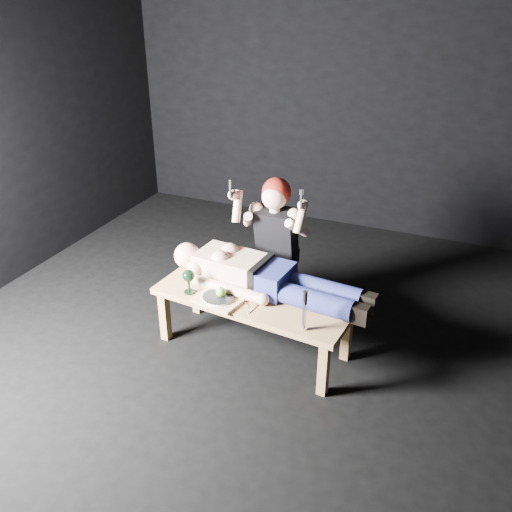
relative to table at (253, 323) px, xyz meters
name	(u,v)px	position (x,y,z in m)	size (l,w,h in m)	color
ground	(265,350)	(0.09, 0.01, -0.23)	(5.00, 5.00, 0.00)	black
back_wall	(362,85)	(0.09, 2.51, 1.27)	(5.00, 5.00, 0.00)	black
table	(253,323)	(0.00, 0.00, 0.00)	(1.43, 0.54, 0.45)	#A47E4D
lying_man	(267,274)	(0.06, 0.12, 0.35)	(1.41, 0.43, 0.26)	tan
kneeling_woman	(279,244)	(-0.02, 0.56, 0.38)	(0.65, 0.72, 1.21)	black
serving_tray	(218,300)	(-0.20, -0.15, 0.23)	(0.33, 0.24, 0.02)	tan
plate	(218,297)	(-0.20, -0.15, 0.25)	(0.22, 0.22, 0.02)	white
apple	(221,292)	(-0.18, -0.14, 0.30)	(0.07, 0.07, 0.07)	#4B971E
goblet	(189,282)	(-0.44, -0.13, 0.32)	(0.09, 0.09, 0.18)	black
fork_flat	(198,296)	(-0.36, -0.15, 0.23)	(0.01, 0.15, 0.01)	#B2B2B7
knife_flat	(254,308)	(0.07, -0.15, 0.23)	(0.01, 0.15, 0.01)	#B2B2B7
spoon_flat	(244,302)	(-0.03, -0.09, 0.23)	(0.01, 0.15, 0.01)	#B2B2B7
carving_knife	(304,311)	(0.46, -0.25, 0.37)	(0.04, 0.04, 0.29)	#B2B2B7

